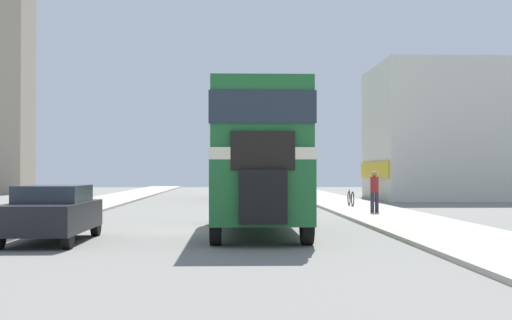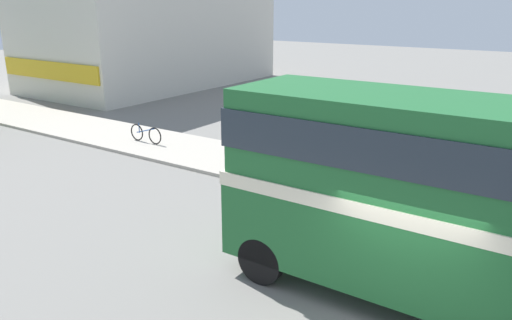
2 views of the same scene
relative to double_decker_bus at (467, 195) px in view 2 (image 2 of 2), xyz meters
name	(u,v)px [view 2 (image 2 of 2)]	position (x,y,z in m)	size (l,w,h in m)	color
sidewalk_right	(474,210)	(5.35, 0.68, -2.37)	(3.50, 120.00, 0.12)	#A8A093
double_decker_bus	(467,195)	(0.00, 0.00, 0.00)	(2.53, 9.33, 4.08)	#1E602D
pedestrian_walking	(261,141)	(5.10, 7.78, -1.36)	(0.34, 0.34, 1.68)	#282833
bicycle_on_pavement	(146,134)	(5.10, 13.52, -1.94)	(0.05, 1.76, 0.78)	black
shop_building_block	(153,23)	(17.17, 24.91, 1.90)	(17.24, 9.26, 8.65)	beige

